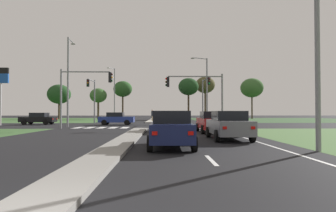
{
  "coord_description": "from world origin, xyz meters",
  "views": [
    {
      "loc": [
        1.96,
        -3.62,
        1.53
      ],
      "look_at": [
        2.62,
        32.46,
        2.32
      ],
      "focal_mm": 30.63,
      "sensor_mm": 36.0,
      "label": 1
    }
  ],
  "objects_px": {
    "traffic_signal_near_left": "(80,87)",
    "treeline_third": "(123,89)",
    "car_silver_near": "(168,121)",
    "fuel_price_totem": "(1,83)",
    "street_lamp_third": "(206,87)",
    "street_lamp_fourth": "(114,91)",
    "treeline_fourth": "(188,87)",
    "car_navy_third": "(171,129)",
    "car_blue_fifth": "(116,118)",
    "car_grey_second": "(228,125)",
    "pedestrian_at_median": "(152,114)",
    "traffic_signal_far_right": "(205,92)",
    "car_red_fourth": "(212,122)",
    "traffic_signal_far_left": "(92,93)",
    "car_black_sixth": "(38,118)",
    "street_lamp_second": "(69,77)",
    "treeline_fifth": "(205,85)",
    "street_lamp_near": "(321,26)",
    "treeline_near": "(59,94)",
    "treeline_second": "(98,96)",
    "treeline_sixth": "(252,88)",
    "traffic_signal_near_right": "(200,90)"
  },
  "relations": [
    {
      "from": "traffic_signal_near_right",
      "to": "treeline_near",
      "type": "height_order",
      "value": "treeline_near"
    },
    {
      "from": "traffic_signal_far_left",
      "to": "street_lamp_fourth",
      "type": "distance_m",
      "value": 20.56
    },
    {
      "from": "street_lamp_second",
      "to": "car_blue_fifth",
      "type": "bearing_deg",
      "value": 44.0
    },
    {
      "from": "car_grey_second",
      "to": "street_lamp_fourth",
      "type": "distance_m",
      "value": 45.83
    },
    {
      "from": "traffic_signal_near_left",
      "to": "treeline_near",
      "type": "height_order",
      "value": "treeline_near"
    },
    {
      "from": "traffic_signal_far_left",
      "to": "treeline_fifth",
      "type": "distance_m",
      "value": 33.16
    },
    {
      "from": "street_lamp_near",
      "to": "treeline_fourth",
      "type": "bearing_deg",
      "value": 90.83
    },
    {
      "from": "car_silver_near",
      "to": "treeline_third",
      "type": "xyz_separation_m",
      "value": [
        -9.57,
        43.15,
        6.0
      ]
    },
    {
      "from": "car_silver_near",
      "to": "car_blue_fifth",
      "type": "bearing_deg",
      "value": 115.99
    },
    {
      "from": "fuel_price_totem",
      "to": "traffic_signal_near_left",
      "type": "bearing_deg",
      "value": -30.48
    },
    {
      "from": "traffic_signal_near_left",
      "to": "treeline_third",
      "type": "height_order",
      "value": "treeline_third"
    },
    {
      "from": "car_blue_fifth",
      "to": "traffic_signal_far_left",
      "type": "xyz_separation_m",
      "value": [
        -3.94,
        4.05,
        3.32
      ]
    },
    {
      "from": "car_red_fourth",
      "to": "treeline_fourth",
      "type": "relative_size",
      "value": 0.52
    },
    {
      "from": "treeline_near",
      "to": "treeline_second",
      "type": "height_order",
      "value": "treeline_near"
    },
    {
      "from": "traffic_signal_near_right",
      "to": "street_lamp_fourth",
      "type": "distance_m",
      "value": 35.21
    },
    {
      "from": "car_red_fourth",
      "to": "street_lamp_second",
      "type": "bearing_deg",
      "value": 146.61
    },
    {
      "from": "street_lamp_fourth",
      "to": "car_silver_near",
      "type": "bearing_deg",
      "value": -74.07
    },
    {
      "from": "street_lamp_third",
      "to": "pedestrian_at_median",
      "type": "relative_size",
      "value": 4.94
    },
    {
      "from": "traffic_signal_near_left",
      "to": "treeline_fifth",
      "type": "bearing_deg",
      "value": 65.54
    },
    {
      "from": "traffic_signal_near_left",
      "to": "traffic_signal_far_left",
      "type": "bearing_deg",
      "value": 98.58
    },
    {
      "from": "treeline_fourth",
      "to": "treeline_fifth",
      "type": "relative_size",
      "value": 0.91
    },
    {
      "from": "car_blue_fifth",
      "to": "treeline_third",
      "type": "bearing_deg",
      "value": -173.46
    },
    {
      "from": "traffic_signal_far_right",
      "to": "car_blue_fifth",
      "type": "bearing_deg",
      "value": -163.76
    },
    {
      "from": "car_blue_fifth",
      "to": "car_black_sixth",
      "type": "bearing_deg",
      "value": -95.32
    },
    {
      "from": "car_red_fourth",
      "to": "car_black_sixth",
      "type": "height_order",
      "value": "car_red_fourth"
    },
    {
      "from": "treeline_fifth",
      "to": "treeline_sixth",
      "type": "bearing_deg",
      "value": 8.54
    },
    {
      "from": "car_grey_second",
      "to": "car_blue_fifth",
      "type": "distance_m",
      "value": 21.06
    },
    {
      "from": "car_navy_third",
      "to": "car_blue_fifth",
      "type": "distance_m",
      "value": 23.26
    },
    {
      "from": "traffic_signal_near_left",
      "to": "treeline_near",
      "type": "relative_size",
      "value": 0.72
    },
    {
      "from": "car_red_fourth",
      "to": "treeline_third",
      "type": "relative_size",
      "value": 0.53
    },
    {
      "from": "street_lamp_third",
      "to": "treeline_third",
      "type": "bearing_deg",
      "value": 119.68
    },
    {
      "from": "car_red_fourth",
      "to": "car_blue_fifth",
      "type": "bearing_deg",
      "value": 125.01
    },
    {
      "from": "traffic_signal_near_left",
      "to": "street_lamp_near",
      "type": "xyz_separation_m",
      "value": [
        14.04,
        -15.84,
        1.11
      ]
    },
    {
      "from": "car_grey_second",
      "to": "treeline_third",
      "type": "height_order",
      "value": "treeline_third"
    },
    {
      "from": "street_lamp_second",
      "to": "treeline_fourth",
      "type": "distance_m",
      "value": 34.62
    },
    {
      "from": "street_lamp_near",
      "to": "treeline_fifth",
      "type": "distance_m",
      "value": 54.61
    },
    {
      "from": "car_navy_third",
      "to": "street_lamp_fourth",
      "type": "relative_size",
      "value": 0.39
    },
    {
      "from": "car_blue_fifth",
      "to": "street_lamp_second",
      "type": "bearing_deg",
      "value": -46.0
    },
    {
      "from": "car_silver_near",
      "to": "treeline_sixth",
      "type": "bearing_deg",
      "value": 65.21
    },
    {
      "from": "car_black_sixth",
      "to": "fuel_price_totem",
      "type": "bearing_deg",
      "value": 122.98
    },
    {
      "from": "car_grey_second",
      "to": "car_black_sixth",
      "type": "relative_size",
      "value": 1.09
    },
    {
      "from": "car_blue_fifth",
      "to": "street_lamp_near",
      "type": "bearing_deg",
      "value": 26.66
    },
    {
      "from": "car_red_fourth",
      "to": "fuel_price_totem",
      "type": "bearing_deg",
      "value": 151.96
    },
    {
      "from": "car_grey_second",
      "to": "car_blue_fifth",
      "type": "xyz_separation_m",
      "value": [
        -9.3,
        18.89,
        -0.04
      ]
    },
    {
      "from": "car_grey_second",
      "to": "traffic_signal_far_right",
      "type": "height_order",
      "value": "traffic_signal_far_right"
    },
    {
      "from": "fuel_price_totem",
      "to": "treeline_third",
      "type": "relative_size",
      "value": 0.78
    },
    {
      "from": "traffic_signal_far_right",
      "to": "fuel_price_totem",
      "type": "distance_m",
      "value": 24.94
    },
    {
      "from": "street_lamp_third",
      "to": "traffic_signal_far_right",
      "type": "bearing_deg",
      "value": -103.14
    },
    {
      "from": "car_grey_second",
      "to": "traffic_signal_far_left",
      "type": "distance_m",
      "value": 26.69
    },
    {
      "from": "street_lamp_fourth",
      "to": "treeline_fourth",
      "type": "height_order",
      "value": "street_lamp_fourth"
    }
  ]
}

